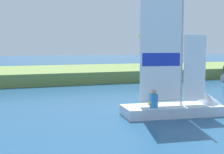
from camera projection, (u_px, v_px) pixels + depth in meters
shore_bank at (58, 74)px, 29.67m from camera, size 80.00×10.77×0.94m
shoreline_tree_centre at (151, 24)px, 36.06m from camera, size 2.91×2.91×6.05m
sailboat at (189, 105)px, 14.27m from camera, size 4.92×2.09×6.21m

